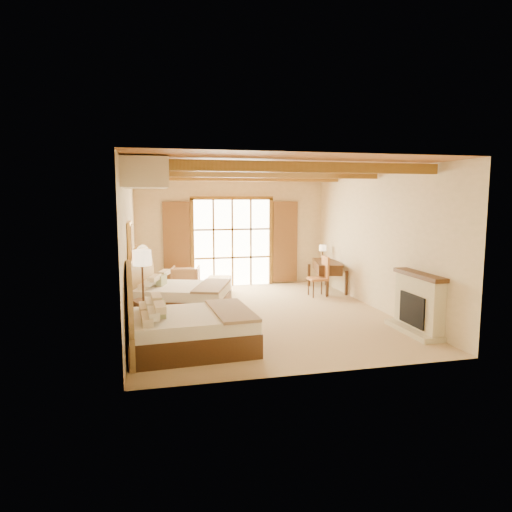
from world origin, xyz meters
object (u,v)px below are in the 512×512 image
object	(u,v)px
desk	(327,275)
bed_near	(182,327)
bed_far	(175,295)
nightstand	(146,313)
armchair	(186,279)

from	to	relation	value
desk	bed_near	bearing A→B (deg)	-121.91
bed_far	nightstand	world-z (taller)	bed_far
bed_near	desk	world-z (taller)	bed_near
desk	bed_far	bearing A→B (deg)	-146.30
bed_near	bed_far	size ratio (longest dim) A/B	0.87
bed_near	nightstand	world-z (taller)	bed_near
bed_near	bed_far	distance (m)	2.63
bed_near	desk	distance (m)	5.96
armchair	desk	world-z (taller)	desk
nightstand	desk	bearing A→B (deg)	7.91
bed_near	armchair	size ratio (longest dim) A/B	2.82
armchair	bed_far	bearing A→B (deg)	90.23
bed_near	desk	xyz separation A→B (m)	(4.29, 4.14, 0.02)
bed_near	desk	size ratio (longest dim) A/B	1.34
bed_near	nightstand	distance (m)	1.71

